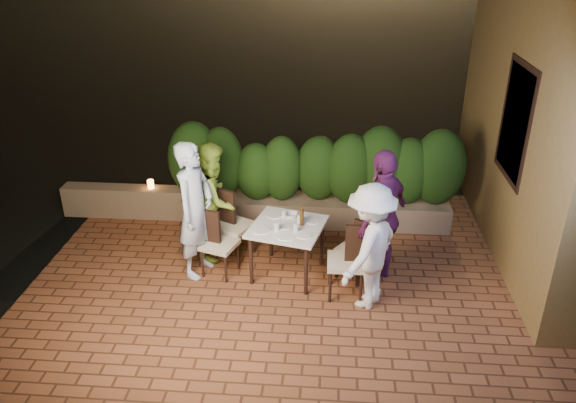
# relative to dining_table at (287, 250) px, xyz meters

# --- Properties ---
(ground) EXTENTS (400.00, 400.00, 0.00)m
(ground) POSITION_rel_dining_table_xyz_m (0.11, -0.76, -0.40)
(ground) COLOR black
(ground) RESTS_ON ground
(terrace_floor) EXTENTS (7.00, 6.00, 0.15)m
(terrace_floor) POSITION_rel_dining_table_xyz_m (0.11, -0.26, -0.45)
(terrace_floor) COLOR brown
(terrace_floor) RESTS_ON ground
(building_wall) EXTENTS (1.60, 5.00, 5.00)m
(building_wall) POSITION_rel_dining_table_xyz_m (3.71, 1.24, 2.12)
(building_wall) COLOR olive
(building_wall) RESTS_ON ground
(window_pane) EXTENTS (0.08, 1.00, 1.40)m
(window_pane) POSITION_rel_dining_table_xyz_m (2.93, 0.74, 1.62)
(window_pane) COLOR black
(window_pane) RESTS_ON building_wall
(window_frame) EXTENTS (0.06, 1.15, 1.55)m
(window_frame) POSITION_rel_dining_table_xyz_m (2.92, 0.74, 1.62)
(window_frame) COLOR black
(window_frame) RESTS_ON building_wall
(planter) EXTENTS (4.20, 0.55, 0.40)m
(planter) POSITION_rel_dining_table_xyz_m (0.31, 1.54, -0.17)
(planter) COLOR #78634C
(planter) RESTS_ON ground
(hedge) EXTENTS (4.00, 0.70, 1.10)m
(hedge) POSITION_rel_dining_table_xyz_m (0.31, 1.54, 0.57)
(hedge) COLOR #19370F
(hedge) RESTS_ON planter
(parapet) EXTENTS (2.20, 0.30, 0.50)m
(parapet) POSITION_rel_dining_table_xyz_m (-2.69, 1.54, -0.12)
(parapet) COLOR #78634C
(parapet) RESTS_ON ground
(hill) EXTENTS (52.00, 40.00, 22.00)m
(hill) POSITION_rel_dining_table_xyz_m (2.11, 59.24, -4.38)
(hill) COLOR black
(hill) RESTS_ON ground
(dining_table) EXTENTS (1.10, 1.10, 0.75)m
(dining_table) POSITION_rel_dining_table_xyz_m (0.00, 0.00, 0.00)
(dining_table) COLOR white
(dining_table) RESTS_ON ground
(plate_nw) EXTENTS (0.23, 0.23, 0.01)m
(plate_nw) POSITION_rel_dining_table_xyz_m (-0.32, -0.17, 0.38)
(plate_nw) COLOR white
(plate_nw) RESTS_ON dining_table
(plate_sw) EXTENTS (0.22, 0.22, 0.01)m
(plate_sw) POSITION_rel_dining_table_xyz_m (-0.20, 0.27, 0.38)
(plate_sw) COLOR white
(plate_sw) RESTS_ON dining_table
(plate_ne) EXTENTS (0.21, 0.21, 0.01)m
(plate_ne) POSITION_rel_dining_table_xyz_m (0.23, -0.24, 0.38)
(plate_ne) COLOR white
(plate_ne) RESTS_ON dining_table
(plate_se) EXTENTS (0.20, 0.20, 0.01)m
(plate_se) POSITION_rel_dining_table_xyz_m (0.32, 0.14, 0.38)
(plate_se) COLOR white
(plate_se) RESTS_ON dining_table
(plate_centre) EXTENTS (0.21, 0.21, 0.01)m
(plate_centre) POSITION_rel_dining_table_xyz_m (-0.04, -0.03, 0.38)
(plate_centre) COLOR white
(plate_centre) RESTS_ON dining_table
(plate_front) EXTENTS (0.24, 0.24, 0.01)m
(plate_front) POSITION_rel_dining_table_xyz_m (-0.00, -0.29, 0.38)
(plate_front) COLOR white
(plate_front) RESTS_ON dining_table
(glass_nw) EXTENTS (0.07, 0.07, 0.12)m
(glass_nw) POSITION_rel_dining_table_xyz_m (-0.13, -0.15, 0.44)
(glass_nw) COLOR silver
(glass_nw) RESTS_ON dining_table
(glass_sw) EXTENTS (0.06, 0.06, 0.11)m
(glass_sw) POSITION_rel_dining_table_xyz_m (-0.06, 0.22, 0.43)
(glass_sw) COLOR silver
(glass_sw) RESTS_ON dining_table
(glass_ne) EXTENTS (0.07, 0.07, 0.12)m
(glass_ne) POSITION_rel_dining_table_xyz_m (0.12, -0.15, 0.43)
(glass_ne) COLOR silver
(glass_ne) RESTS_ON dining_table
(glass_se) EXTENTS (0.06, 0.06, 0.11)m
(glass_se) POSITION_rel_dining_table_xyz_m (0.16, 0.10, 0.43)
(glass_se) COLOR silver
(glass_se) RESTS_ON dining_table
(beer_bottle) EXTENTS (0.05, 0.05, 0.28)m
(beer_bottle) POSITION_rel_dining_table_xyz_m (0.19, 0.02, 0.52)
(beer_bottle) COLOR #4D2E0C
(beer_bottle) RESTS_ON dining_table
(bowl) EXTENTS (0.19, 0.19, 0.04)m
(bowl) POSITION_rel_dining_table_xyz_m (0.03, 0.26, 0.40)
(bowl) COLOR white
(bowl) RESTS_ON dining_table
(chair_left_front) EXTENTS (0.54, 0.54, 0.93)m
(chair_left_front) POSITION_rel_dining_table_xyz_m (-0.91, -0.05, 0.09)
(chair_left_front) COLOR black
(chair_left_front) RESTS_ON ground
(chair_left_back) EXTENTS (0.62, 0.62, 1.00)m
(chair_left_back) POSITION_rel_dining_table_xyz_m (-0.79, 0.44, 0.12)
(chair_left_back) COLOR black
(chair_left_back) RESTS_ON ground
(chair_right_front) EXTENTS (0.47, 0.47, 1.01)m
(chair_right_front) POSITION_rel_dining_table_xyz_m (0.77, -0.41, 0.13)
(chair_right_front) COLOR black
(chair_right_front) RESTS_ON ground
(chair_right_back) EXTENTS (0.57, 0.57, 0.88)m
(chair_right_back) POSITION_rel_dining_table_xyz_m (0.89, 0.01, 0.07)
(chair_right_back) COLOR black
(chair_right_back) RESTS_ON ground
(diner_blue) EXTENTS (0.63, 0.79, 1.88)m
(diner_blue) POSITION_rel_dining_table_xyz_m (-1.21, -0.03, 0.57)
(diner_blue) COLOR silver
(diner_blue) RESTS_ON ground
(diner_green) EXTENTS (0.65, 0.82, 1.67)m
(diner_green) POSITION_rel_dining_table_xyz_m (-1.08, 0.52, 0.46)
(diner_green) COLOR #AAD943
(diner_green) RESTS_ON ground
(diner_white) EXTENTS (1.07, 1.21, 1.62)m
(diner_white) POSITION_rel_dining_table_xyz_m (1.04, -0.58, 0.44)
(diner_white) COLOR white
(diner_white) RESTS_ON ground
(diner_purple) EXTENTS (0.97, 1.15, 1.85)m
(diner_purple) POSITION_rel_dining_table_xyz_m (1.22, -0.01, 0.55)
(diner_purple) COLOR #65215A
(diner_purple) RESTS_ON ground
(parapet_lamp) EXTENTS (0.10, 0.10, 0.14)m
(parapet_lamp) POSITION_rel_dining_table_xyz_m (-2.33, 1.54, 0.20)
(parapet_lamp) COLOR orange
(parapet_lamp) RESTS_ON parapet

